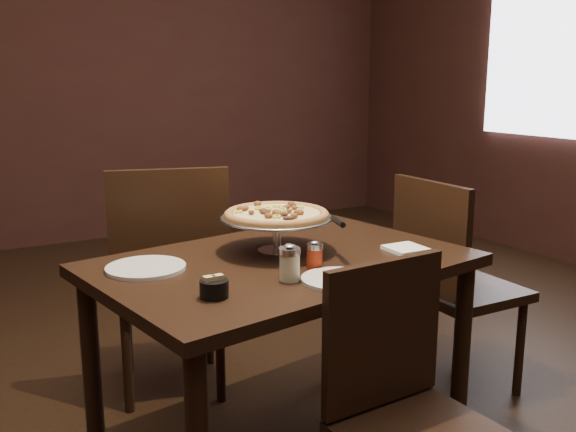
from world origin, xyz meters
TOP-DOWN VIEW (x-y plane):
  - room at (0.06, 0.03)m, footprint 6.04×7.04m
  - dining_table at (-0.02, -0.04)m, footprint 1.30×0.97m
  - pizza_stand at (0.01, 0.05)m, footprint 0.38×0.38m
  - parmesan_shaker at (-0.11, -0.25)m, footprint 0.06×0.06m
  - pepper_flake_shaker at (0.01, -0.19)m, footprint 0.05×0.05m
  - packet_caddy at (-0.36, -0.27)m, footprint 0.08×0.08m
  - napkin_stack at (0.40, -0.16)m, footprint 0.13×0.13m
  - plate_left at (-0.44, 0.07)m, footprint 0.25×0.25m
  - plate_near at (0.01, -0.33)m, footprint 0.22×0.22m
  - serving_spatula at (0.13, -0.13)m, footprint 0.14×0.14m
  - chair_far at (-0.17, 0.63)m, footprint 0.57×0.57m
  - chair_near at (0.04, -0.61)m, footprint 0.41×0.41m
  - chair_side at (0.84, 0.07)m, footprint 0.44×0.44m

SIDE VIEW (x-z plane):
  - chair_near at x=0.04m, z-range 0.04..0.89m
  - chair_side at x=0.84m, z-range 0.04..0.97m
  - chair_far at x=-0.17m, z-range 0.05..1.04m
  - dining_table at x=-0.02m, z-range 0.27..1.02m
  - plate_near at x=0.01m, z-range 0.74..0.76m
  - plate_left at x=-0.44m, z-range 0.74..0.76m
  - napkin_stack at x=0.40m, z-range 0.74..0.76m
  - packet_caddy at x=-0.36m, z-range 0.74..0.80m
  - pepper_flake_shaker at x=0.01m, z-range 0.74..0.83m
  - parmesan_shaker at x=-0.11m, z-range 0.74..0.85m
  - serving_spatula at x=0.13m, z-range 0.86..0.88m
  - pizza_stand at x=0.01m, z-range 0.79..0.95m
  - room at x=0.06m, z-range -0.02..2.82m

